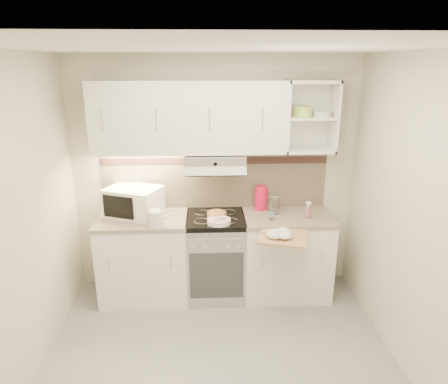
% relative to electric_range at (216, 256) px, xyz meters
% --- Properties ---
extents(ground, '(3.00, 3.00, 0.00)m').
position_rel_electric_range_xyz_m(ground, '(0.00, -1.10, -0.45)').
color(ground, gray).
rests_on(ground, ground).
extents(room_shell, '(3.04, 2.84, 2.52)m').
position_rel_electric_range_xyz_m(room_shell, '(0.00, -0.73, 1.18)').
color(room_shell, beige).
rests_on(room_shell, ground).
extents(base_cabinet_left, '(0.90, 0.60, 0.86)m').
position_rel_electric_range_xyz_m(base_cabinet_left, '(-0.75, 0.00, -0.02)').
color(base_cabinet_left, white).
rests_on(base_cabinet_left, ground).
extents(worktop_left, '(0.92, 0.62, 0.04)m').
position_rel_electric_range_xyz_m(worktop_left, '(-0.75, 0.00, 0.43)').
color(worktop_left, gray).
rests_on(worktop_left, base_cabinet_left).
extents(base_cabinet_right, '(0.90, 0.60, 0.86)m').
position_rel_electric_range_xyz_m(base_cabinet_right, '(0.75, 0.00, -0.02)').
color(base_cabinet_right, white).
rests_on(base_cabinet_right, ground).
extents(worktop_right, '(0.92, 0.62, 0.04)m').
position_rel_electric_range_xyz_m(worktop_right, '(0.75, 0.00, 0.43)').
color(worktop_right, gray).
rests_on(worktop_right, base_cabinet_right).
extents(electric_range, '(0.60, 0.60, 0.90)m').
position_rel_electric_range_xyz_m(electric_range, '(0.00, 0.00, 0.00)').
color(electric_range, '#B7B7BC').
rests_on(electric_range, ground).
extents(microwave, '(0.63, 0.55, 0.30)m').
position_rel_electric_range_xyz_m(microwave, '(-0.84, 0.08, 0.60)').
color(microwave, white).
rests_on(microwave, worktop_left).
extents(watering_can, '(0.28, 0.14, 0.24)m').
position_rel_electric_range_xyz_m(watering_can, '(-0.57, -0.22, 0.54)').
color(watering_can, silver).
rests_on(watering_can, worktop_left).
extents(plate_stack, '(0.23, 0.23, 0.05)m').
position_rel_electric_range_xyz_m(plate_stack, '(0.03, -0.18, 0.47)').
color(plate_stack, silver).
rests_on(plate_stack, electric_range).
extents(bread_loaf, '(0.20, 0.20, 0.05)m').
position_rel_electric_range_xyz_m(bread_loaf, '(0.01, 0.00, 0.47)').
color(bread_loaf, brown).
rests_on(bread_loaf, electric_range).
extents(pink_pitcher, '(0.14, 0.13, 0.26)m').
position_rel_electric_range_xyz_m(pink_pitcher, '(0.50, 0.20, 0.58)').
color(pink_pitcher, red).
rests_on(pink_pitcher, worktop_right).
extents(glass_jar, '(0.11, 0.11, 0.21)m').
position_rel_electric_range_xyz_m(glass_jar, '(0.62, 0.05, 0.56)').
color(glass_jar, white).
rests_on(glass_jar, worktop_right).
extents(spice_jar, '(0.05, 0.05, 0.08)m').
position_rel_electric_range_xyz_m(spice_jar, '(0.56, -0.11, 0.49)').
color(spice_jar, white).
rests_on(spice_jar, worktop_right).
extents(spray_bottle, '(0.07, 0.07, 0.18)m').
position_rel_electric_range_xyz_m(spray_bottle, '(0.94, -0.06, 0.52)').
color(spray_bottle, pink).
rests_on(spray_bottle, worktop_right).
extents(cutting_board, '(0.53, 0.50, 0.02)m').
position_rel_electric_range_xyz_m(cutting_board, '(0.61, -0.47, 0.42)').
color(cutting_board, tan).
rests_on(cutting_board, base_cabinet_right).
extents(dish_towel, '(0.34, 0.31, 0.08)m').
position_rel_electric_range_xyz_m(dish_towel, '(0.58, -0.49, 0.47)').
color(dish_towel, silver).
rests_on(dish_towel, cutting_board).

